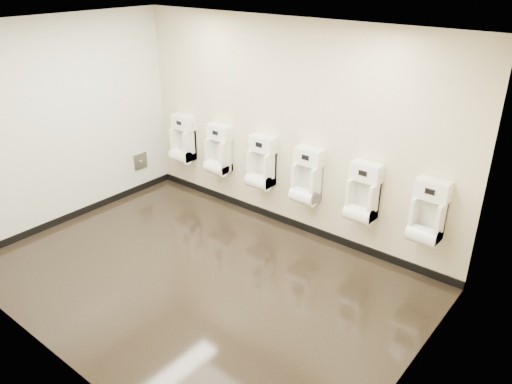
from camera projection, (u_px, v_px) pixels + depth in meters
ground at (199, 278)px, 5.88m from camera, size 5.00×3.50×0.00m
ceiling at (185, 31)px, 4.69m from camera, size 5.00×3.50×0.00m
back_wall at (289, 129)px, 6.51m from camera, size 5.00×0.02×2.80m
front_wall at (38, 232)px, 4.05m from camera, size 5.00×0.02×2.80m
left_wall at (62, 124)px, 6.71m from camera, size 0.02×3.50×2.80m
right_wall at (420, 246)px, 3.86m from camera, size 0.02×3.50×2.80m
tile_overlay_left at (62, 124)px, 6.71m from camera, size 0.01×3.50×2.80m
skirting_back at (286, 220)px, 7.08m from camera, size 5.00×0.02×0.10m
skirting_left at (78, 213)px, 7.28m from camera, size 0.02×3.50×0.10m
access_panel at (140, 161)px, 7.93m from camera, size 0.04×0.25×0.25m
urinal_0 at (183, 143)px, 7.77m from camera, size 0.39×0.29×0.72m
urinal_1 at (218, 153)px, 7.33m from camera, size 0.39×0.29×0.72m
urinal_2 at (261, 166)px, 6.87m from camera, size 0.39×0.29×0.72m
urinal_3 at (307, 180)px, 6.45m from camera, size 0.39×0.29×0.72m
urinal_4 at (362, 197)px, 5.99m from camera, size 0.39×0.29×0.72m
urinal_5 at (427, 217)px, 5.53m from camera, size 0.39×0.29×0.72m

